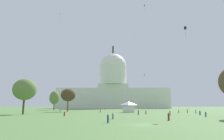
# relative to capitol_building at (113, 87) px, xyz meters

# --- Properties ---
(ground_plane) EXTENTS (800.00, 800.00, 0.00)m
(ground_plane) POSITION_rel_capitol_building_xyz_m (5.14, -164.41, -21.89)
(ground_plane) COLOR #567F42
(capitol_building) EXTENTS (112.60, 28.23, 65.35)m
(capitol_building) POSITION_rel_capitol_building_xyz_m (0.00, 0.00, 0.00)
(capitol_building) COLOR silver
(capitol_building) RESTS_ON ground_plane
(event_tent) EXTENTS (6.04, 5.07, 5.11)m
(event_tent) POSITION_rel_capitol_building_xyz_m (7.33, -106.45, -19.36)
(event_tent) COLOR white
(event_tent) RESTS_ON ground_plane
(tree_west_mid) EXTENTS (8.54, 8.66, 12.69)m
(tree_west_mid) POSITION_rel_capitol_building_xyz_m (-39.25, -68.72, -13.63)
(tree_west_mid) COLOR brown
(tree_west_mid) RESTS_ON ground_plane
(tree_west_far) EXTENTS (7.83, 7.69, 12.03)m
(tree_west_far) POSITION_rel_capitol_building_xyz_m (-23.84, -96.07, -13.22)
(tree_west_far) COLOR #4C3823
(tree_west_far) RESTS_ON ground_plane
(tree_west_near) EXTENTS (9.83, 9.60, 13.33)m
(tree_west_near) POSITION_rel_capitol_building_xyz_m (-33.59, -126.01, -12.64)
(tree_west_near) COLOR #4C3823
(tree_west_near) RESTS_ON ground_plane
(person_red_back_center) EXTENTS (0.48, 0.48, 1.72)m
(person_red_back_center) POSITION_rel_capitol_building_xyz_m (32.85, -112.17, -21.09)
(person_red_back_center) COLOR red
(person_red_back_center) RESTS_ON ground_plane
(person_olive_back_right) EXTENTS (0.44, 0.44, 1.56)m
(person_olive_back_right) POSITION_rel_capitol_building_xyz_m (33.69, -118.93, -21.17)
(person_olive_back_right) COLOR olive
(person_olive_back_right) RESTS_ON ground_plane
(person_tan_lawn_far_right) EXTENTS (0.64, 0.64, 1.67)m
(person_tan_lawn_far_right) POSITION_rel_capitol_building_xyz_m (19.00, -133.60, -21.14)
(person_tan_lawn_far_right) COLOR tan
(person_tan_lawn_far_right) RESTS_ON ground_plane
(person_maroon_near_tree_east) EXTENTS (0.46, 0.46, 1.53)m
(person_maroon_near_tree_east) POSITION_rel_capitol_building_xyz_m (12.46, -124.73, -21.19)
(person_maroon_near_tree_east) COLOR maroon
(person_maroon_near_tree_east) RESTS_ON ground_plane
(person_denim_mid_left) EXTENTS (0.65, 0.65, 1.60)m
(person_denim_mid_left) POSITION_rel_capitol_building_xyz_m (30.17, -130.84, -21.17)
(person_denim_mid_left) COLOR #3D5684
(person_denim_mid_left) RESTS_ON ground_plane
(person_navy_near_tent) EXTENTS (0.48, 0.48, 1.56)m
(person_navy_near_tent) POSITION_rel_capitol_building_xyz_m (27.89, -140.01, -21.17)
(person_navy_near_tent) COLOR navy
(person_navy_near_tent) RESTS_ON ground_plane
(person_grey_mid_center) EXTENTS (0.51, 0.51, 1.59)m
(person_grey_mid_center) POSITION_rel_capitol_building_xyz_m (-0.03, -150.96, -21.17)
(person_grey_mid_center) COLOR gray
(person_grey_mid_center) RESTS_ON ground_plane
(person_grey_edge_west) EXTENTS (0.52, 0.52, 1.76)m
(person_grey_edge_west) POSITION_rel_capitol_building_xyz_m (-24.17, -109.41, -21.07)
(person_grey_edge_west) COLOR gray
(person_grey_edge_west) RESTS_ON ground_plane
(person_maroon_back_left) EXTENTS (0.51, 0.51, 1.75)m
(person_maroon_back_left) POSITION_rel_capitol_building_xyz_m (9.03, -129.30, -21.08)
(person_maroon_back_left) COLOR maroon
(person_maroon_back_left) RESTS_ON ground_plane
(person_maroon_edge_east) EXTENTS (0.58, 0.58, 1.75)m
(person_maroon_edge_east) POSITION_rel_capitol_building_xyz_m (12.56, -154.94, -21.09)
(person_maroon_edge_east) COLOR maroon
(person_maroon_edge_east) RESTS_ON ground_plane
(person_red_lawn_far_left) EXTENTS (0.51, 0.51, 1.49)m
(person_red_lawn_far_left) POSITION_rel_capitol_building_xyz_m (-15.28, -137.43, -21.22)
(person_red_lawn_far_left) COLOR red
(person_red_lawn_far_left) RESTS_ON ground_plane
(person_orange_mid_right) EXTENTS (0.54, 0.54, 1.70)m
(person_orange_mid_right) POSITION_rel_capitol_building_xyz_m (-5.96, -106.29, -21.12)
(person_orange_mid_right) COLOR orange
(person_orange_mid_right) RESTS_ON ground_plane
(person_tan_deep_crowd) EXTENTS (0.65, 0.65, 1.51)m
(person_tan_deep_crowd) POSITION_rel_capitol_building_xyz_m (29.10, -111.89, -21.22)
(person_tan_deep_crowd) COLOR tan
(person_tan_deep_crowd) RESTS_ON ground_plane
(person_navy_near_tree_west) EXTENTS (0.45, 0.45, 1.74)m
(person_navy_near_tree_west) POSITION_rel_capitol_building_xyz_m (-0.96, -161.05, -21.06)
(person_navy_near_tree_west) COLOR navy
(person_navy_near_tree_west) RESTS_ON ground_plane
(kite_gold_high) EXTENTS (1.35, 1.62, 4.13)m
(kite_gold_high) POSITION_rel_capitol_building_xyz_m (-27.57, -107.02, 26.71)
(kite_gold_high) COLOR gold
(kite_pink_low) EXTENTS (0.48, 0.90, 0.93)m
(kite_pink_low) POSITION_rel_capitol_building_xyz_m (10.91, -49.11, -7.85)
(kite_pink_low) COLOR pink
(kite_magenta_low) EXTENTS (1.31, 1.62, 0.19)m
(kite_magenta_low) POSITION_rel_capitol_building_xyz_m (31.95, -34.84, -4.90)
(kite_magenta_low) COLOR #D1339E
(kite_yellow_high) EXTENTS (1.24, 1.50, 0.33)m
(kite_yellow_high) POSITION_rel_capitol_building_xyz_m (15.07, -75.75, 28.44)
(kite_yellow_high) COLOR yellow
(kite_blue_high) EXTENTS (0.62, 0.46, 4.12)m
(kite_blue_high) POSITION_rel_capitol_building_xyz_m (17.14, -102.16, 34.25)
(kite_blue_high) COLOR blue
(kite_white_low) EXTENTS (1.86, 1.60, 2.28)m
(kite_white_low) POSITION_rel_capitol_building_xyz_m (-20.07, -73.96, -10.85)
(kite_white_low) COLOR white
(kite_violet_low) EXTENTS (0.26, 0.99, 3.31)m
(kite_violet_low) POSITION_rel_capitol_building_xyz_m (12.66, -122.57, -6.78)
(kite_violet_low) COLOR purple
(kite_black_mid) EXTENTS (0.78, 0.84, 4.33)m
(kite_black_mid) POSITION_rel_capitol_building_xyz_m (25.75, -134.47, 8.45)
(kite_black_mid) COLOR black
(kite_orange_low) EXTENTS (0.58, 0.70, 2.72)m
(kite_orange_low) POSITION_rel_capitol_building_xyz_m (22.53, -69.38, -12.70)
(kite_orange_low) COLOR orange
(kite_lime_high) EXTENTS (1.76, 1.23, 0.40)m
(kite_lime_high) POSITION_rel_capitol_building_xyz_m (-15.46, -124.13, 25.40)
(kite_lime_high) COLOR #8CD133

